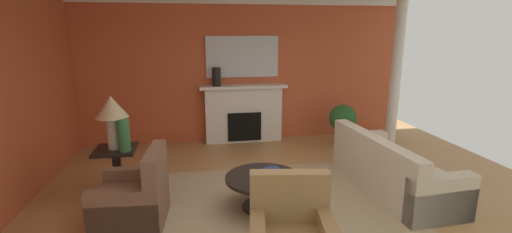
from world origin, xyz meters
name	(u,v)px	position (x,y,z in m)	size (l,w,h in m)	color
ground_plane	(274,208)	(0.00, 0.00, 0.00)	(8.60, 8.60, 0.00)	tan
wall_fireplace	(242,71)	(0.00, 3.20, 1.48)	(7.21, 0.12, 2.96)	#C65633
crown_moulding	(242,1)	(0.00, 3.12, 2.88)	(7.21, 0.08, 0.12)	white
area_rug	(263,207)	(-0.15, 0.03, 0.01)	(3.79, 2.79, 0.01)	tan
fireplace	(244,115)	(0.00, 2.99, 0.57)	(1.80, 0.35, 1.21)	white
mantel_mirror	(242,57)	(0.00, 3.11, 1.78)	(1.50, 0.04, 0.84)	silver
sofa	(391,172)	(1.79, 0.23, 0.30)	(1.05, 2.16, 0.85)	beige
armchair_near_window	(134,201)	(-1.76, -0.09, 0.31)	(0.86, 0.86, 0.95)	brown
coffee_table	(263,185)	(-0.15, 0.03, 0.34)	(1.00, 1.00, 0.45)	black
side_table	(117,168)	(-2.12, 0.78, 0.40)	(0.56, 0.56, 0.70)	black
table_lamp	(112,112)	(-2.12, 0.78, 1.22)	(0.44, 0.44, 0.75)	beige
vase_mantel_left	(217,77)	(-0.55, 2.94, 1.40)	(0.17, 0.17, 0.37)	black
vase_on_side_table	(124,135)	(-1.97, 0.66, 0.93)	(0.17, 0.17, 0.46)	#33703D
book_red_cover	(260,176)	(-0.20, -0.02, 0.48)	(0.18, 0.19, 0.06)	tan
book_art_folio	(272,169)	(-0.02, 0.10, 0.52)	(0.19, 0.14, 0.03)	navy
book_small_novel	(271,170)	(-0.05, -0.03, 0.56)	(0.23, 0.14, 0.04)	navy
potted_plant	(343,121)	(1.99, 2.45, 0.49)	(0.56, 0.56, 0.83)	#333333
column_white	(396,76)	(2.76, 1.93, 1.48)	(0.20, 0.20, 2.96)	white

